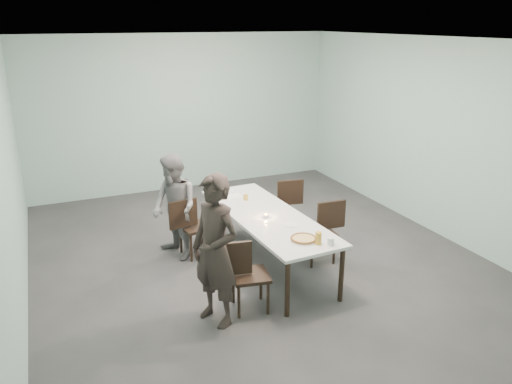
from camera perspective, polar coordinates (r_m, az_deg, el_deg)
name	(u,v)px	position (r m, az deg, el deg)	size (l,w,h in m)	color
ground	(255,257)	(7.23, -0.13, -7.42)	(7.00, 7.00, 0.00)	#333335
room_shell	(255,117)	(6.58, -0.14, 8.57)	(6.02, 7.02, 3.01)	#99C1BB
table	(267,219)	(6.72, 1.25, -3.07)	(1.03, 2.64, 0.75)	white
chair_near_left	(243,271)	(5.79, -1.46, -9.00)	(0.64, 0.49, 0.87)	black
chair_far_left	(191,223)	(7.12, -7.46, -3.57)	(0.64, 0.48, 0.87)	black
chair_near_right	(324,227)	(7.00, 7.74, -4.00)	(0.62, 0.45, 0.87)	black
chair_far_right	(283,203)	(7.84, 3.16, -1.27)	(0.64, 0.48, 0.87)	black
diner_near	(215,251)	(5.44, -4.67, -6.74)	(0.63, 0.41, 1.73)	black
diner_far	(174,208)	(7.04, -9.30, -1.77)	(0.73, 0.57, 1.50)	gray
pizza	(304,239)	(5.96, 5.45, -5.35)	(0.34, 0.34, 0.04)	white
side_plate	(291,224)	(6.39, 4.05, -3.72)	(0.18, 0.18, 0.01)	white
beer_glass	(318,238)	(5.86, 7.14, -5.26)	(0.08, 0.08, 0.15)	gold
water_tumbler	(331,241)	(5.87, 8.53, -5.60)	(0.08, 0.08, 0.09)	silver
tealight	(266,216)	(6.60, 1.13, -2.75)	(0.06, 0.06, 0.05)	silver
amber_tumbler	(246,197)	(7.23, -1.19, -0.60)	(0.07, 0.07, 0.08)	gold
menu	(232,196)	(7.38, -2.76, -0.51)	(0.30, 0.22, 0.01)	silver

